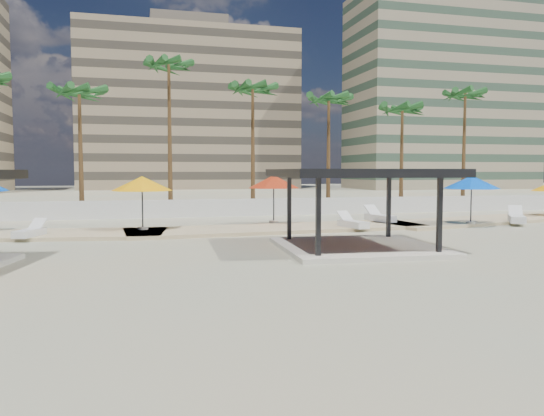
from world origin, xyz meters
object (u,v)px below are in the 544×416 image
(pavilion_central, at_px, (358,202))
(lounger_d, at_px, (517,218))
(umbrella_c, at_px, (274,182))
(lounger_b, at_px, (353,223))
(lounger_c, at_px, (380,217))
(lounger_a, at_px, (30,232))

(pavilion_central, bearing_deg, lounger_d, 30.71)
(umbrella_c, relative_size, lounger_d, 1.46)
(pavilion_central, bearing_deg, lounger_b, 72.12)
(lounger_b, xyz_separation_m, lounger_c, (2.91, 2.80, 0.03))
(lounger_a, xyz_separation_m, lounger_b, (15.72, 0.00, 0.01))
(pavilion_central, xyz_separation_m, lounger_b, (2.48, 6.35, -1.54))
(pavilion_central, height_order, lounger_c, pavilion_central)
(umbrella_c, distance_m, lounger_a, 12.92)
(pavilion_central, height_order, lounger_d, pavilion_central)
(pavilion_central, relative_size, lounger_a, 3.20)
(lounger_a, distance_m, lounger_b, 15.72)
(umbrella_c, height_order, lounger_a, umbrella_c)
(lounger_a, height_order, lounger_d, lounger_d)
(pavilion_central, relative_size, lounger_b, 3.02)
(pavilion_central, relative_size, lounger_c, 2.70)
(lounger_c, bearing_deg, lounger_a, 90.67)
(pavilion_central, relative_size, lounger_d, 2.74)
(lounger_a, distance_m, lounger_c, 18.84)
(umbrella_c, relative_size, lounger_b, 1.60)
(lounger_a, distance_m, lounger_d, 26.04)
(lounger_a, bearing_deg, lounger_c, -62.02)
(lounger_a, relative_size, lounger_b, 0.94)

